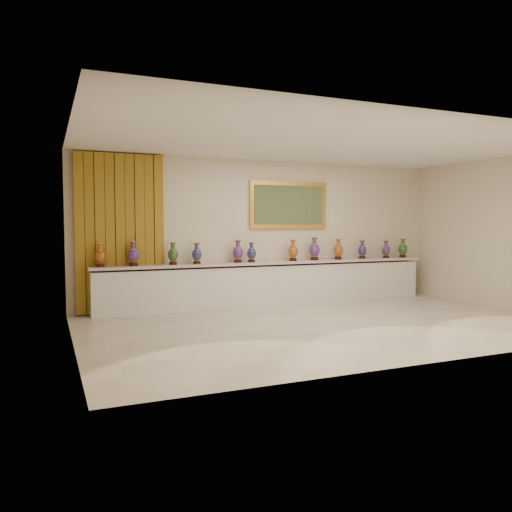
{
  "coord_description": "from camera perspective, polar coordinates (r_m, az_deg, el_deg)",
  "views": [
    {
      "loc": [
        -4.33,
        -7.11,
        1.67
      ],
      "look_at": [
        -0.59,
        1.7,
        1.06
      ],
      "focal_mm": 35.0,
      "sensor_mm": 36.0,
      "label": 1
    }
  ],
  "objects": [
    {
      "name": "vase_8",
      "position": [
        11.08,
        9.39,
        0.66
      ],
      "size": [
        0.25,
        0.25,
        0.45
      ],
      "rotation": [
        0.0,
        0.0,
        -0.21
      ],
      "color": "black",
      "rests_on": "counter"
    },
    {
      "name": "vase_4",
      "position": [
        10.05,
        -2.08,
        0.42
      ],
      "size": [
        0.23,
        0.23,
        0.46
      ],
      "rotation": [
        0.0,
        0.0,
        0.07
      ],
      "color": "black",
      "rests_on": "counter"
    },
    {
      "name": "vase_6",
      "position": [
        10.53,
        4.25,
        0.54
      ],
      "size": [
        0.24,
        0.24,
        0.45
      ],
      "rotation": [
        0.0,
        0.0,
        -0.18
      ],
      "color": "black",
      "rests_on": "counter"
    },
    {
      "name": "vase_2",
      "position": [
        9.63,
        -9.46,
        0.17
      ],
      "size": [
        0.23,
        0.23,
        0.43
      ],
      "rotation": [
        0.0,
        0.0,
        -0.18
      ],
      "color": "black",
      "rests_on": "counter"
    },
    {
      "name": "vase_10",
      "position": [
        11.8,
        14.64,
        0.67
      ],
      "size": [
        0.25,
        0.25,
        0.41
      ],
      "rotation": [
        0.0,
        0.0,
        -0.4
      ],
      "color": "black",
      "rests_on": "counter"
    },
    {
      "name": "ground",
      "position": [
        8.49,
        8.26,
        -7.73
      ],
      "size": [
        8.0,
        8.0,
        0.0
      ],
      "primitive_type": "plane",
      "color": "beige",
      "rests_on": "ground"
    },
    {
      "name": "label_card",
      "position": [
        9.51,
        -10.09,
        -1.04
      ],
      "size": [
        0.1,
        0.06,
        0.0
      ],
      "primitive_type": "cube",
      "color": "white",
      "rests_on": "counter"
    },
    {
      "name": "vase_3",
      "position": [
        9.78,
        -6.78,
        0.19
      ],
      "size": [
        0.23,
        0.23,
        0.41
      ],
      "rotation": [
        0.0,
        0.0,
        -0.26
      ],
      "color": "black",
      "rests_on": "counter"
    },
    {
      "name": "room",
      "position": [
        9.73,
        -11.98,
        3.12
      ],
      "size": [
        8.0,
        8.0,
        8.0
      ],
      "color": "beige",
      "rests_on": "ground"
    },
    {
      "name": "vase_5",
      "position": [
        10.12,
        -0.51,
        0.32
      ],
      "size": [
        0.24,
        0.24,
        0.41
      ],
      "rotation": [
        0.0,
        0.0,
        0.34
      ],
      "color": "black",
      "rests_on": "counter"
    },
    {
      "name": "vase_1",
      "position": [
        9.5,
        -13.84,
        0.14
      ],
      "size": [
        0.28,
        0.28,
        0.46
      ],
      "rotation": [
        0.0,
        0.0,
        0.42
      ],
      "color": "black",
      "rests_on": "counter"
    },
    {
      "name": "counter",
      "position": [
        10.4,
        1.77,
        -3.17
      ],
      "size": [
        7.28,
        0.48,
        0.9
      ],
      "color": "white",
      "rests_on": "ground"
    },
    {
      "name": "vase_0",
      "position": [
        9.42,
        -17.36,
        -0.02
      ],
      "size": [
        0.23,
        0.23,
        0.43
      ],
      "rotation": [
        0.0,
        0.0,
        0.19
      ],
      "color": "black",
      "rests_on": "counter"
    },
    {
      "name": "vase_9",
      "position": [
        11.45,
        12.05,
        0.65
      ],
      "size": [
        0.24,
        0.24,
        0.42
      ],
      "rotation": [
        0.0,
        0.0,
        0.3
      ],
      "color": "black",
      "rests_on": "counter"
    },
    {
      "name": "vase_11",
      "position": [
        12.11,
        16.43,
        0.79
      ],
      "size": [
        0.24,
        0.24,
        0.44
      ],
      "rotation": [
        0.0,
        0.0,
        0.19
      ],
      "color": "black",
      "rests_on": "counter"
    },
    {
      "name": "vase_7",
      "position": [
        10.8,
        6.7,
        0.72
      ],
      "size": [
        0.3,
        0.3,
        0.5
      ],
      "rotation": [
        0.0,
        0.0,
        0.37
      ],
      "color": "black",
      "rests_on": "counter"
    }
  ]
}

